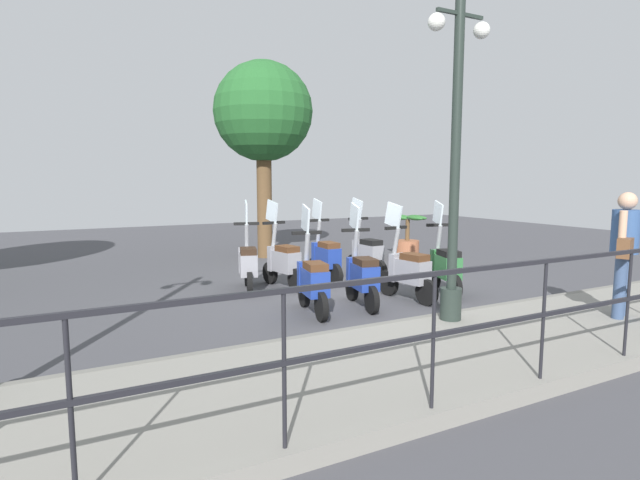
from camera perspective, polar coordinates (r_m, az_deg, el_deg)
name	(u,v)px	position (r m, az deg, el deg)	size (l,w,h in m)	color
ground_plane	(352,293)	(8.46, 3.65, -6.01)	(28.00, 28.00, 0.00)	#424247
promenade_walkway	(498,342)	(6.08, 19.63, -10.92)	(2.20, 20.00, 0.15)	gray
fence_railing	(590,289)	(5.25, 28.44, -4.92)	(0.04, 16.03, 1.07)	black
lamp_post_near	(455,177)	(6.31, 15.15, 7.00)	(0.26, 0.90, 4.04)	#232D28
pedestrian_with_bag	(624,245)	(7.33, 31.45, -0.49)	(0.47, 0.61, 1.59)	#384C70
tree_distant	(263,114)	(12.24, -6.50, 14.13)	(2.34, 2.34, 4.66)	brown
potted_palm	(407,241)	(12.05, 9.94, -0.07)	(1.06, 0.66, 1.05)	#9E5B3D
scooter_near_0	(445,265)	(8.49, 14.06, -2.84)	(1.19, 0.55, 1.54)	black
scooter_near_1	(408,270)	(7.94, 9.98, -3.42)	(1.23, 0.45, 1.54)	black
scooter_near_2	(362,275)	(7.45, 4.80, -4.02)	(1.22, 0.49, 1.54)	black
scooter_near_3	(312,280)	(7.04, -0.87, -4.64)	(1.23, 0.47, 1.54)	black
scooter_far_0	(366,253)	(9.66, 5.33, -1.50)	(1.23, 0.44, 1.54)	black
scooter_far_1	(325,256)	(9.23, 0.59, -1.86)	(1.23, 0.44, 1.54)	black
scooter_far_2	(283,261)	(8.75, -4.29, -2.37)	(1.23, 0.47, 1.54)	black
scooter_far_3	(248,263)	(8.57, -8.23, -2.62)	(1.20, 0.54, 1.54)	black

